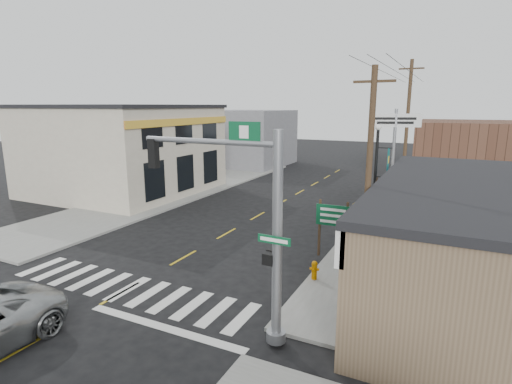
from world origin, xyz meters
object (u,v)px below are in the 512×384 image
at_px(lamp_post, 377,172).
at_px(guide_sign, 333,221).
at_px(dance_center_sign, 395,135).
at_px(utility_pole_near, 368,183).
at_px(traffic_signal_pole, 253,214).
at_px(fire_hydrant, 314,269).
at_px(bare_tree, 385,186).
at_px(utility_pole_far, 407,128).

bearing_deg(lamp_post, guide_sign, -85.61).
xyz_separation_m(guide_sign, dance_center_sign, (1.27, 9.26, 3.27)).
xyz_separation_m(guide_sign, utility_pole_near, (1.96, -2.96, 2.44)).
relative_size(traffic_signal_pole, lamp_post, 1.09).
height_order(fire_hydrant, lamp_post, lamp_post).
xyz_separation_m(dance_center_sign, bare_tree, (0.92, -9.56, -1.39)).
bearing_deg(utility_pole_far, fire_hydrant, -93.59).
bearing_deg(guide_sign, lamp_post, 74.35).
bearing_deg(fire_hydrant, utility_pole_far, 85.47).
relative_size(fire_hydrant, lamp_post, 0.13).
height_order(bare_tree, utility_pole_far, utility_pole_far).
xyz_separation_m(traffic_signal_pole, lamp_post, (1.54, 11.60, -0.40)).
relative_size(dance_center_sign, utility_pole_far, 0.66).
distance_m(traffic_signal_pole, lamp_post, 11.71).
xyz_separation_m(lamp_post, bare_tree, (1.11, -4.70, 0.21)).
bearing_deg(lamp_post, utility_pole_far, 106.57).
relative_size(guide_sign, lamp_post, 0.46).
bearing_deg(dance_center_sign, utility_pole_far, 66.09).
distance_m(bare_tree, utility_pole_far, 15.49).
distance_m(dance_center_sign, utility_pole_near, 12.26).
bearing_deg(utility_pole_near, bare_tree, 91.34).
xyz_separation_m(bare_tree, utility_pole_near, (-0.23, -2.66, 0.56)).
bearing_deg(guide_sign, utility_pole_near, -58.30).
height_order(lamp_post, utility_pole_near, utility_pole_near).
bearing_deg(utility_pole_near, dance_center_sign, 99.59).
bearing_deg(traffic_signal_pole, dance_center_sign, 85.89).
xyz_separation_m(fire_hydrant, utility_pole_far, (1.40, 17.66, 4.77)).
bearing_deg(utility_pole_near, utility_pole_far, 98.12).
height_order(fire_hydrant, dance_center_sign, dance_center_sign).
distance_m(guide_sign, dance_center_sign, 9.90).
height_order(traffic_signal_pole, bare_tree, traffic_signal_pole).
distance_m(fire_hydrant, utility_pole_far, 18.34).
height_order(traffic_signal_pole, dance_center_sign, dance_center_sign).
relative_size(fire_hydrant, bare_tree, 0.17).
height_order(bare_tree, utility_pole_near, utility_pole_near).
height_order(traffic_signal_pole, lamp_post, traffic_signal_pole).
distance_m(guide_sign, fire_hydrant, 2.89).
relative_size(dance_center_sign, utility_pole_near, 0.81).
xyz_separation_m(bare_tree, utility_pole_far, (-0.79, 15.38, 1.57)).
bearing_deg(guide_sign, utility_pole_far, 82.91).
distance_m(traffic_signal_pole, fire_hydrant, 5.76).
bearing_deg(utility_pole_far, dance_center_sign, -90.36).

